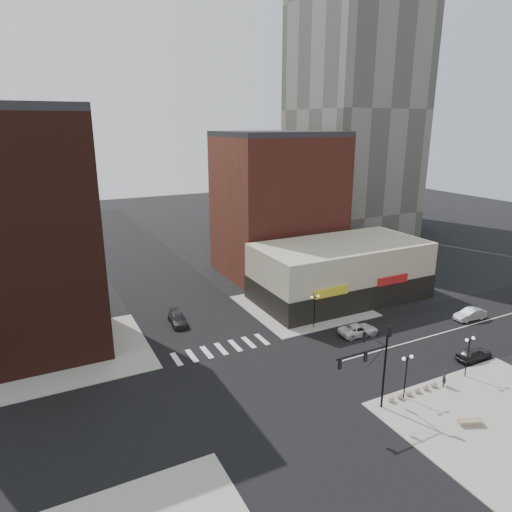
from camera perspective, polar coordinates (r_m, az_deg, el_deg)
ground at (r=45.05m, az=-0.08°, el=-15.86°), size 240.00×240.00×0.00m
road_ew at (r=45.04m, az=-0.08°, el=-15.85°), size 200.00×14.00×0.02m
road_ns at (r=45.04m, az=-0.08°, el=-15.84°), size 14.00×200.00×0.02m
sidewalk_nw at (r=54.19m, az=-21.58°, el=-11.14°), size 15.00×15.00×0.12m
sidewalk_ne at (r=62.72m, az=5.81°, el=-6.22°), size 15.00×15.00×0.12m
sidewalk_se at (r=45.55m, az=28.22°, el=-17.53°), size 18.00×14.00×0.12m
building_nw at (r=53.83m, az=-28.14°, el=2.03°), size 16.00×15.00×25.00m
building_ne_midrise at (r=74.29m, az=2.76°, el=6.20°), size 18.00×15.00×22.00m
tower_near at (r=94.38m, az=12.88°, el=28.78°), size 20.00×20.00×90.00m
tower_far at (r=119.84m, az=14.89°, el=23.93°), size 18.00×18.00×82.00m
building_ne_row at (r=65.52m, az=10.46°, el=-2.40°), size 24.20×12.20×8.00m
traffic_signal at (r=40.56m, az=14.51°, el=-12.22°), size 5.59×3.09×7.77m
street_lamp_se_a at (r=43.60m, az=18.33°, el=-12.93°), size 1.22×0.32×4.16m
street_lamp_se_b at (r=49.15m, az=25.08°, el=-10.25°), size 1.22×0.32×4.16m
street_lamp_ne at (r=55.21m, az=7.35°, el=-5.86°), size 1.22×0.32×4.16m
bollard_row at (r=45.76m, az=19.04°, el=-15.72°), size 5.80×0.55×0.55m
white_suv at (r=55.50m, az=12.70°, el=-8.98°), size 4.91×2.55×1.32m
dark_sedan_east at (r=54.05m, az=25.59°, el=-10.94°), size 4.16×1.76×1.40m
silver_sedan at (r=64.17m, az=25.19°, el=-6.61°), size 4.43×1.78×1.43m
dark_sedan_north at (r=57.75m, az=-9.76°, el=-7.77°), size 2.26×4.78×1.35m
pedestrian at (r=47.69m, az=22.46°, el=-13.91°), size 0.73×0.71×1.69m
stone_bench at (r=43.52m, az=25.20°, el=-18.29°), size 2.07×1.35×0.46m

